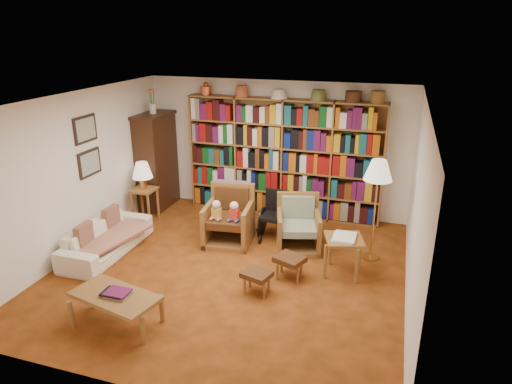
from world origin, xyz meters
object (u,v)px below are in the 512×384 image
at_px(armchair_sage, 300,228).
at_px(footstool_a, 290,261).
at_px(floor_lamp, 378,174).
at_px(footstool_b, 257,276).
at_px(armchair_leather, 231,218).
at_px(coffee_table, 115,298).
at_px(side_table_lamp, 145,197).
at_px(side_table_papers, 344,244).
at_px(sofa, 107,238).
at_px(wheelchair, 275,217).

bearing_deg(armchair_sage, footstool_a, -85.26).
bearing_deg(floor_lamp, footstool_b, -133.65).
height_order(armchair_leather, coffee_table, armchair_leather).
bearing_deg(armchair_leather, footstool_b, -57.46).
bearing_deg(side_table_lamp, coffee_table, -65.64).
height_order(armchair_leather, footstool_a, armchair_leather).
xyz_separation_m(side_table_lamp, side_table_papers, (3.76, -0.88, 0.03)).
bearing_deg(side_table_papers, floor_lamp, 59.64).
height_order(sofa, side_table_lamp, side_table_lamp).
xyz_separation_m(armchair_leather, wheelchair, (0.68, 0.33, -0.01)).
bearing_deg(wheelchair, sofa, -150.22).
xyz_separation_m(wheelchair, floor_lamp, (1.63, -0.28, 1.00)).
bearing_deg(floor_lamp, footstool_a, -138.05).
bearing_deg(side_table_lamp, footstool_b, -32.58).
relative_size(side_table_papers, footstool_a, 1.32).
distance_m(armchair_leather, coffee_table, 2.66).
bearing_deg(wheelchair, armchair_sage, -24.03).
xyz_separation_m(side_table_lamp, footstool_b, (2.72, -1.74, -0.20)).
height_order(wheelchair, floor_lamp, floor_lamp).
xyz_separation_m(footstool_b, coffee_table, (-1.39, -1.19, 0.12)).
xyz_separation_m(side_table_papers, footstool_b, (-1.04, -0.85, -0.23)).
bearing_deg(floor_lamp, sofa, -164.86).
relative_size(side_table_lamp, armchair_sage, 0.69).
xyz_separation_m(footstool_a, coffee_table, (-1.72, -1.70, 0.10)).
bearing_deg(sofa, wheelchair, -60.59).
bearing_deg(footstool_b, side_table_lamp, 147.42).
xyz_separation_m(side_table_papers, footstool_a, (-0.71, -0.35, -0.21)).
xyz_separation_m(floor_lamp, footstool_a, (-1.07, -0.96, -1.10)).
bearing_deg(armchair_sage, coffee_table, -120.95).
xyz_separation_m(floor_lamp, coffee_table, (-2.79, -2.66, -1.00)).
relative_size(wheelchair, side_table_papers, 1.28).
distance_m(armchair_sage, floor_lamp, 1.56).
xyz_separation_m(side_table_lamp, wheelchair, (2.49, 0.01, -0.08)).
bearing_deg(footstool_b, coffee_table, -139.39).
distance_m(floor_lamp, footstool_b, 2.32).
bearing_deg(wheelchair, side_table_papers, -35.18).
height_order(sofa, armchair_leather, armchair_leather).
height_order(armchair_leather, footstool_b, armchair_leather).
relative_size(sofa, side_table_papers, 2.66).
xyz_separation_m(wheelchair, side_table_papers, (1.27, -0.89, 0.11)).
bearing_deg(side_table_lamp, footstool_a, -21.97).
xyz_separation_m(armchair_leather, footstool_a, (1.24, -0.91, -0.12)).
height_order(side_table_lamp, wheelchair, wheelchair).
bearing_deg(armchair_leather, armchair_sage, 5.77).
bearing_deg(side_table_papers, footstool_b, -140.63).
relative_size(side_table_lamp, footstool_b, 1.39).
bearing_deg(side_table_papers, side_table_lamp, 166.78).
bearing_deg(side_table_lamp, floor_lamp, -3.73).
distance_m(side_table_lamp, wheelchair, 2.49).
xyz_separation_m(sofa, armchair_leather, (1.71, 1.04, 0.14)).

